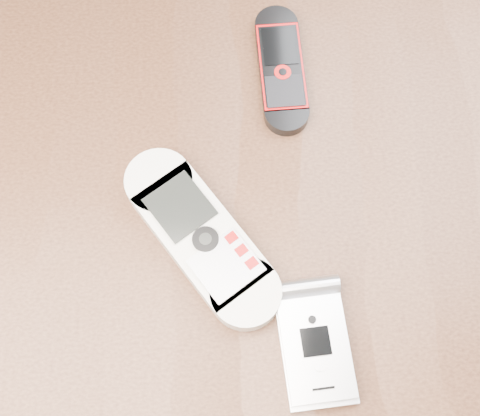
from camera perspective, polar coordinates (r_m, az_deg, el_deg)
The scene contains 5 objects.
ground at distance 1.31m, azimuth -0.22°, elevation -11.48°, with size 4.00×4.00×0.00m, color #472B19.
table at distance 0.68m, azimuth -0.42°, elevation -3.36°, with size 1.20×0.80×0.75m.
nokia_white at distance 0.56m, azimuth -3.34°, elevation -2.44°, with size 0.06×0.18×0.02m, color silver.
nokia_black_red at distance 0.63m, azimuth 3.54°, elevation 11.79°, with size 0.04×0.13×0.01m, color black.
motorola_razr at distance 0.54m, azimuth 6.45°, elevation -11.67°, with size 0.06×0.11×0.02m, color silver.
Camera 1 is at (-0.00, -0.19, 1.29)m, focal length 50.00 mm.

